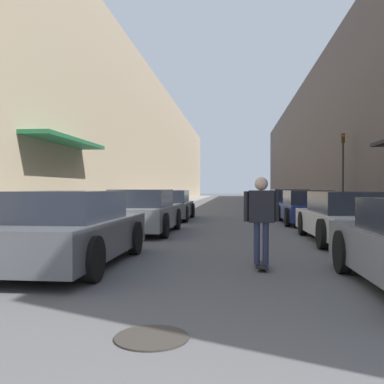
# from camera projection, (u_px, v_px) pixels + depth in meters

# --- Properties ---
(ground) EXTENTS (150.91, 150.91, 0.00)m
(ground) POSITION_uv_depth(u_px,v_px,m) (234.00, 209.00, 28.48)
(ground) COLOR #515154
(curb_strip_left) EXTENTS (1.80, 68.60, 0.12)m
(curb_strip_left) POSITION_uv_depth(u_px,v_px,m) (177.00, 204.00, 35.79)
(curb_strip_left) COLOR gray
(curb_strip_left) RESTS_ON ground
(curb_strip_right) EXTENTS (1.80, 68.60, 0.12)m
(curb_strip_right) POSITION_uv_depth(u_px,v_px,m) (293.00, 204.00, 34.82)
(curb_strip_right) COLOR gray
(curb_strip_right) RESTS_ON ground
(building_row_left) EXTENTS (4.90, 68.60, 9.57)m
(building_row_left) POSITION_uv_depth(u_px,v_px,m) (143.00, 148.00, 36.03)
(building_row_left) COLOR tan
(building_row_left) RESTS_ON ground
(building_row_right) EXTENTS (4.90, 68.60, 10.22)m
(building_row_right) POSITION_uv_depth(u_px,v_px,m) (330.00, 142.00, 34.47)
(building_row_right) COLOR #564C47
(building_row_right) RESTS_ON ground
(parked_car_left_0) EXTENTS (1.86, 4.31, 1.35)m
(parked_car_left_0) POSITION_uv_depth(u_px,v_px,m) (71.00, 230.00, 7.70)
(parked_car_left_0) COLOR #515459
(parked_car_left_0) RESTS_ON ground
(parked_car_left_1) EXTENTS (1.93, 4.13, 1.36)m
(parked_car_left_1) POSITION_uv_depth(u_px,v_px,m) (143.00, 212.00, 13.22)
(parked_car_left_1) COLOR gray
(parked_car_left_1) RESTS_ON ground
(parked_car_left_2) EXTENTS (1.87, 4.51, 1.30)m
(parked_car_left_2) POSITION_uv_depth(u_px,v_px,m) (170.00, 205.00, 18.85)
(parked_car_left_2) COLOR #515459
(parked_car_left_2) RESTS_ON ground
(parked_car_right_1) EXTENTS (1.93, 4.70, 1.31)m
(parked_car_right_1) POSITION_uv_depth(u_px,v_px,m) (346.00, 218.00, 11.06)
(parked_car_right_1) COLOR silver
(parked_car_right_1) RESTS_ON ground
(parked_car_right_2) EXTENTS (1.91, 4.15, 1.31)m
(parked_car_right_2) POSITION_uv_depth(u_px,v_px,m) (307.00, 208.00, 16.54)
(parked_car_right_2) COLOR navy
(parked_car_right_2) RESTS_ON ground
(parked_car_right_3) EXTENTS (2.02, 3.97, 1.33)m
(parked_car_right_3) POSITION_uv_depth(u_px,v_px,m) (289.00, 203.00, 21.65)
(parked_car_right_3) COLOR navy
(parked_car_right_3) RESTS_ON ground
(skateboarder) EXTENTS (0.61, 0.78, 1.60)m
(skateboarder) POSITION_uv_depth(u_px,v_px,m) (261.00, 213.00, 7.43)
(skateboarder) COLOR black
(skateboarder) RESTS_ON ground
(manhole_cover) EXTENTS (0.70, 0.70, 0.02)m
(manhole_cover) POSITION_uv_depth(u_px,v_px,m) (152.00, 337.00, 3.99)
(manhole_cover) COLOR #332D28
(manhole_cover) RESTS_ON ground
(traffic_light) EXTENTS (0.16, 0.22, 3.83)m
(traffic_light) POSITION_uv_depth(u_px,v_px,m) (343.00, 165.00, 20.03)
(traffic_light) COLOR #2D2D2D
(traffic_light) RESTS_ON curb_strip_right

